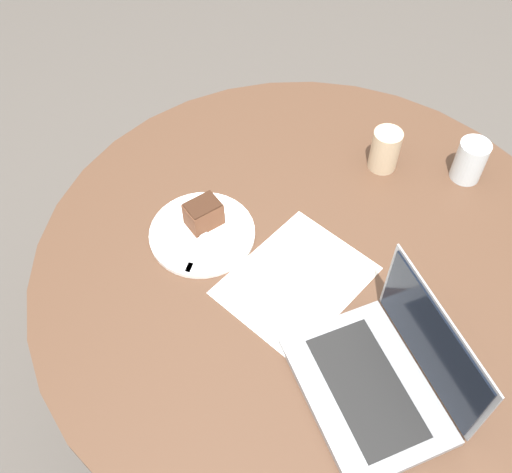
% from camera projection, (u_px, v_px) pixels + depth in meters
% --- Properties ---
extents(ground_plane, '(12.00, 12.00, 0.00)m').
position_uv_depth(ground_plane, '(294.00, 392.00, 1.99)').
color(ground_plane, '#4C4742').
extents(dining_table, '(1.29, 1.29, 0.77)m').
position_uv_depth(dining_table, '(308.00, 288.00, 1.48)').
color(dining_table, '#4C3323').
rests_on(dining_table, ground_plane).
extents(paper_document, '(0.38, 0.33, 0.00)m').
position_uv_depth(paper_document, '(296.00, 281.00, 1.35)').
color(paper_document, white).
rests_on(paper_document, dining_table).
extents(plate, '(0.25, 0.25, 0.01)m').
position_uv_depth(plate, '(202.00, 233.00, 1.42)').
color(plate, white).
rests_on(plate, dining_table).
extents(cake_slice, '(0.10, 0.09, 0.07)m').
position_uv_depth(cake_slice, '(203.00, 214.00, 1.41)').
color(cake_slice, brown).
rests_on(cake_slice, plate).
extents(fork, '(0.17, 0.05, 0.00)m').
position_uv_depth(fork, '(197.00, 250.00, 1.38)').
color(fork, silver).
rests_on(fork, plate).
extents(coffee_glass, '(0.07, 0.07, 0.11)m').
position_uv_depth(coffee_glass, '(385.00, 150.00, 1.52)').
color(coffee_glass, '#C6AD89').
rests_on(coffee_glass, dining_table).
extents(water_glass, '(0.08, 0.08, 0.11)m').
position_uv_depth(water_glass, '(470.00, 161.00, 1.50)').
color(water_glass, silver).
rests_on(water_glass, dining_table).
extents(laptop, '(0.40, 0.41, 0.22)m').
position_uv_depth(laptop, '(382.00, 377.00, 1.17)').
color(laptop, gray).
rests_on(laptop, dining_table).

